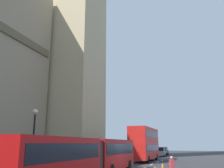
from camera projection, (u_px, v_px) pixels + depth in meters
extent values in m
cube|color=silver|center=(144.00, 168.00, 26.42)|extent=(2.20, 0.16, 0.01)
cube|color=silver|center=(152.00, 165.00, 30.64)|extent=(2.20, 0.16, 0.01)
cube|color=silver|center=(157.00, 162.00, 34.85)|extent=(2.20, 0.16, 0.01)
cube|color=silver|center=(162.00, 160.00, 39.07)|extent=(2.20, 0.16, 0.01)
cube|color=#C6B284|center=(73.00, 22.00, 48.54)|extent=(10.24, 10.24, 52.08)
cube|color=#B20F0F|center=(108.00, 154.00, 22.15)|extent=(8.43, 2.50, 2.50)
cube|color=black|center=(108.00, 149.00, 22.26)|extent=(7.76, 2.54, 0.90)
cube|color=#B20F0F|center=(51.00, 160.00, 13.60)|extent=(8.43, 2.50, 2.50)
cube|color=black|center=(52.00, 152.00, 13.70)|extent=(7.76, 2.54, 0.90)
cylinder|color=#2D2D2D|center=(87.00, 156.00, 17.87)|extent=(2.38, 2.38, 2.25)
cylinder|color=black|center=(129.00, 165.00, 23.99)|extent=(1.00, 0.30, 1.00)
cube|color=red|center=(145.00, 150.00, 36.88)|extent=(10.97, 2.50, 2.40)
cube|color=#1E232D|center=(145.00, 148.00, 36.96)|extent=(9.87, 2.54, 0.84)
cube|color=red|center=(144.00, 135.00, 37.42)|extent=(10.75, 2.50, 2.10)
cube|color=#1E232D|center=(144.00, 134.00, 37.44)|extent=(9.87, 2.54, 0.84)
cylinder|color=black|center=(156.00, 157.00, 39.48)|extent=(1.00, 0.30, 1.00)
cylinder|color=black|center=(148.00, 159.00, 33.04)|extent=(1.00, 0.30, 1.00)
cube|color=gray|center=(161.00, 153.00, 50.08)|extent=(4.40, 1.80, 0.90)
cube|color=black|center=(160.00, 149.00, 50.09)|extent=(2.46, 1.66, 0.70)
cylinder|color=black|center=(166.00, 155.00, 51.02)|extent=(0.64, 0.30, 0.64)
cylinder|color=black|center=(164.00, 155.00, 48.44)|extent=(0.64, 0.30, 0.64)
cube|color=black|center=(164.00, 152.00, 55.65)|extent=(4.40, 1.80, 0.90)
cube|color=black|center=(163.00, 149.00, 55.65)|extent=(2.46, 1.66, 0.70)
cylinder|color=black|center=(168.00, 154.00, 56.59)|extent=(0.64, 0.30, 0.64)
cylinder|color=black|center=(166.00, 154.00, 54.01)|extent=(0.64, 0.30, 0.64)
cylinder|color=white|center=(155.00, 168.00, 22.34)|extent=(0.17, 0.17, 0.08)
cube|color=black|center=(163.00, 168.00, 25.97)|extent=(0.36, 0.36, 0.03)
cone|color=orange|center=(163.00, 165.00, 26.04)|extent=(0.28, 0.28, 0.55)
cylinder|color=white|center=(163.00, 165.00, 26.05)|extent=(0.17, 0.17, 0.08)
cube|color=black|center=(170.00, 165.00, 30.11)|extent=(0.36, 0.36, 0.03)
cone|color=orange|center=(170.00, 162.00, 30.18)|extent=(0.28, 0.28, 0.55)
cylinder|color=white|center=(170.00, 162.00, 30.19)|extent=(0.17, 0.17, 0.08)
cylinder|color=black|center=(33.00, 145.00, 19.15)|extent=(0.16, 0.16, 4.80)
sphere|color=beige|center=(35.00, 112.00, 19.79)|extent=(0.44, 0.44, 0.44)
cube|color=#BF383F|center=(172.00, 164.00, 17.02)|extent=(0.47, 0.40, 0.60)
sphere|color=tan|center=(172.00, 158.00, 17.12)|extent=(0.22, 0.22, 0.22)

